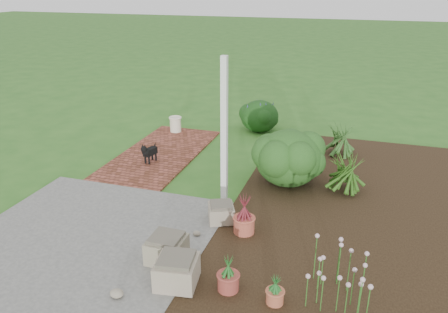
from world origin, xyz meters
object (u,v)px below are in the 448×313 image
(stone_trough_near, at_px, (177,272))
(black_dog, at_px, (149,151))
(cream_ceramic_urn, at_px, (175,124))
(evergreen_shrub, at_px, (288,157))

(stone_trough_near, relative_size, black_dog, 1.05)
(cream_ceramic_urn, height_order, evergreen_shrub, evergreen_shrub)
(stone_trough_near, bearing_deg, evergreen_shrub, 76.83)
(stone_trough_near, relative_size, evergreen_shrub, 0.40)
(evergreen_shrub, bearing_deg, stone_trough_near, -103.17)
(stone_trough_near, bearing_deg, black_dog, 121.63)
(black_dog, xyz_separation_m, cream_ceramic_urn, (-0.29, 2.02, -0.06))
(cream_ceramic_urn, bearing_deg, stone_trough_near, -66.20)
(black_dog, relative_size, evergreen_shrub, 0.38)
(stone_trough_near, xyz_separation_m, cream_ceramic_urn, (-2.40, 5.45, 0.02))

